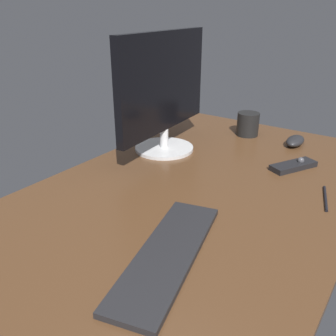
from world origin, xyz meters
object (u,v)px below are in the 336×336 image
object	(u,v)px
coffee_mug	(248,124)
pen	(325,198)
keyboard	(168,253)
media_remote	(294,165)
computer_mouse	(295,141)
monitor	(164,90)

from	to	relation	value
coffee_mug	pen	world-z (taller)	coffee_mug
coffee_mug	keyboard	bearing A→B (deg)	-167.06
media_remote	computer_mouse	bearing A→B (deg)	44.54
monitor	coffee_mug	world-z (taller)	monitor
media_remote	pen	xyz separation A→B (cm)	(-16.08, -13.94, -0.62)
keyboard	media_remote	bearing A→B (deg)	-20.97
computer_mouse	keyboard	bearing A→B (deg)	179.17
monitor	media_remote	size ratio (longest dim) A/B	3.05
pen	keyboard	bearing A→B (deg)	139.21
keyboard	coffee_mug	world-z (taller)	coffee_mug
keyboard	pen	world-z (taller)	keyboard
monitor	keyboard	bearing A→B (deg)	-147.44
media_remote	pen	distance (cm)	21.29
pen	media_remote	bearing A→B (deg)	25.15
media_remote	coffee_mug	bearing A→B (deg)	77.47
pen	coffee_mug	bearing A→B (deg)	30.51
keyboard	pen	distance (cm)	50.10
coffee_mug	monitor	bearing A→B (deg)	151.40
media_remote	keyboard	bearing A→B (deg)	-158.80
coffee_mug	computer_mouse	bearing A→B (deg)	-92.51
keyboard	coffee_mug	bearing A→B (deg)	-1.30
keyboard	pen	size ratio (longest dim) A/B	2.83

